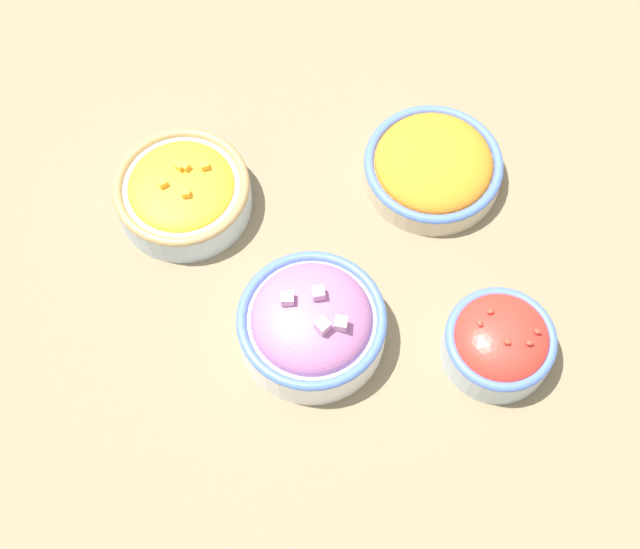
{
  "coord_description": "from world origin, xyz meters",
  "views": [
    {
      "loc": [
        0.07,
        0.44,
        0.95
      ],
      "look_at": [
        0.0,
        0.0,
        0.03
      ],
      "focal_mm": 50.0,
      "sensor_mm": 36.0,
      "label": 1
    }
  ],
  "objects_px": {
    "bowl_carrots": "(433,166)",
    "bowl_squash": "(183,192)",
    "bowl_cherry_tomatoes": "(500,342)",
    "bowl_red_onion": "(312,323)"
  },
  "relations": [
    {
      "from": "bowl_carrots",
      "to": "bowl_squash",
      "type": "height_order",
      "value": "bowl_squash"
    },
    {
      "from": "bowl_cherry_tomatoes",
      "to": "bowl_squash",
      "type": "height_order",
      "value": "bowl_cherry_tomatoes"
    },
    {
      "from": "bowl_carrots",
      "to": "bowl_cherry_tomatoes",
      "type": "distance_m",
      "value": 0.24
    },
    {
      "from": "bowl_carrots",
      "to": "bowl_cherry_tomatoes",
      "type": "xyz_separation_m",
      "value": [
        -0.02,
        0.24,
        0.01
      ]
    },
    {
      "from": "bowl_cherry_tomatoes",
      "to": "bowl_squash",
      "type": "relative_size",
      "value": 0.75
    },
    {
      "from": "bowl_carrots",
      "to": "bowl_squash",
      "type": "bearing_deg",
      "value": -1.41
    },
    {
      "from": "bowl_carrots",
      "to": "bowl_cherry_tomatoes",
      "type": "bearing_deg",
      "value": 95.35
    },
    {
      "from": "bowl_red_onion",
      "to": "bowl_squash",
      "type": "bearing_deg",
      "value": -57.0
    },
    {
      "from": "bowl_carrots",
      "to": "bowl_red_onion",
      "type": "bearing_deg",
      "value": 46.52
    },
    {
      "from": "bowl_squash",
      "to": "bowl_red_onion",
      "type": "bearing_deg",
      "value": 123.0
    }
  ]
}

